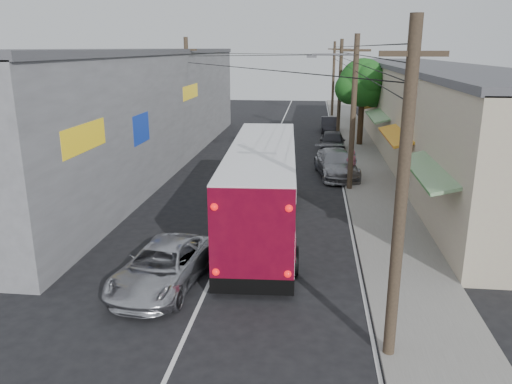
% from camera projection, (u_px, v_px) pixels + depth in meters
% --- Properties ---
extents(ground, '(120.00, 120.00, 0.00)m').
position_uv_depth(ground, '(199.00, 304.00, 14.78)').
color(ground, black).
rests_on(ground, ground).
extents(sidewalk, '(3.00, 80.00, 0.12)m').
position_uv_depth(sidewalk, '(362.00, 161.00, 33.13)').
color(sidewalk, slate).
rests_on(sidewalk, ground).
extents(building_right, '(7.09, 40.00, 6.25)m').
position_uv_depth(building_right, '(430.00, 112.00, 33.68)').
color(building_right, '#B3A18E').
rests_on(building_right, ground).
extents(building_left, '(7.20, 36.00, 7.25)m').
position_uv_depth(building_left, '(130.00, 107.00, 31.87)').
color(building_left, gray).
rests_on(building_left, ground).
extents(utility_poles, '(11.80, 45.28, 8.00)m').
position_uv_depth(utility_poles, '(313.00, 98.00, 32.68)').
color(utility_poles, '#473828').
rests_on(utility_poles, ground).
extents(street_tree, '(4.40, 4.00, 6.60)m').
position_uv_depth(street_tree, '(364.00, 84.00, 37.55)').
color(street_tree, '#3F2B19').
rests_on(street_tree, ground).
extents(coach_bus, '(3.34, 12.45, 3.55)m').
position_uv_depth(coach_bus, '(263.00, 186.00, 20.47)').
color(coach_bus, white).
rests_on(coach_bus, ground).
extents(jeepney, '(2.77, 5.07, 1.35)m').
position_uv_depth(jeepney, '(163.00, 266.00, 15.75)').
color(jeepney, silver).
rests_on(jeepney, ground).
extents(parked_suv, '(2.84, 5.50, 1.53)m').
position_uv_depth(parked_suv, '(336.00, 164.00, 29.36)').
color(parked_suv, gray).
rests_on(parked_suv, ground).
extents(parked_car_mid, '(1.92, 4.57, 1.54)m').
position_uv_depth(parked_car_mid, '(332.00, 142.00, 36.14)').
color(parked_car_mid, '#26262B').
rests_on(parked_car_mid, ground).
extents(parked_car_far, '(1.43, 4.01, 1.32)m').
position_uv_depth(parked_car_far, '(329.00, 125.00, 45.00)').
color(parked_car_far, black).
rests_on(parked_car_far, ground).
extents(pedestrian_near, '(0.72, 0.59, 1.71)m').
position_uv_depth(pedestrian_near, '(351.00, 164.00, 28.19)').
color(pedestrian_near, '#C36786').
rests_on(pedestrian_near, sidewalk).
extents(pedestrian_far, '(0.70, 0.56, 1.39)m').
position_uv_depth(pedestrian_far, '(352.00, 164.00, 28.99)').
color(pedestrian_far, '#97BBDC').
rests_on(pedestrian_far, sidewalk).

